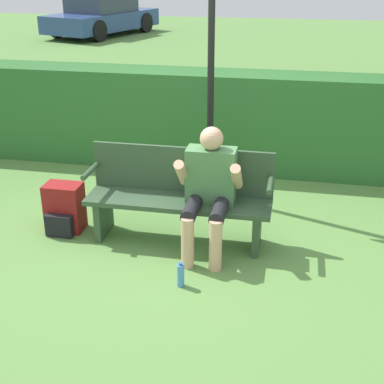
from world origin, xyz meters
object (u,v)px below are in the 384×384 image
parked_car (102,16)px  park_bench (180,195)px  person_seated (209,186)px  water_bottle (181,275)px  backpack (64,209)px  signpost (211,56)px

parked_car → park_bench: bearing=-139.0°
person_seated → parked_car: (-5.91, 13.59, -0.00)m
water_bottle → backpack: bearing=150.7°
person_seated → signpost: 1.49m
park_bench → person_seated: person_seated is taller
person_seated → backpack: bearing=177.1°
park_bench → parked_car: 14.59m
signpost → parked_car: (-5.72, 12.44, -0.93)m
park_bench → backpack: size_ratio=3.59×
parked_car → backpack: bearing=-143.3°
park_bench → backpack: (-1.13, -0.06, -0.22)m
park_bench → signpost: 1.51m
park_bench → person_seated: (0.30, -0.13, 0.17)m
park_bench → backpack: 1.16m
water_bottle → signpost: bearing=92.2°
backpack → signpost: size_ratio=0.17×
park_bench → person_seated: 0.37m
person_seated → parked_car: bearing=113.5°
signpost → parked_car: bearing=114.7°
parked_car → person_seated: bearing=-138.1°
backpack → signpost: 2.11m
water_bottle → signpost: size_ratio=0.08×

